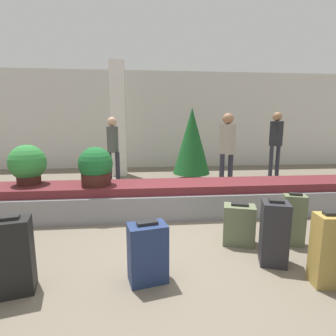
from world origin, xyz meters
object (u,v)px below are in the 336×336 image
suitcase_4 (239,225)px  suitcase_6 (293,220)px  traveler_0 (113,144)px  suitcase_5 (274,233)px  suitcase_3 (11,257)px  potted_plant_1 (96,167)px  pillar (118,120)px  suitcase_1 (327,250)px  suitcase_2 (148,253)px  traveler_1 (276,138)px  traveler_2 (227,145)px  potted_plant_0 (28,164)px  decorated_tree (192,141)px

suitcase_4 → suitcase_6: bearing=10.4°
suitcase_6 → traveler_0: (-2.61, 3.67, 0.67)m
suitcase_5 → suitcase_3: bearing=-155.8°
potted_plant_1 → suitcase_6: bearing=-25.8°
pillar → potted_plant_1: size_ratio=5.16×
pillar → potted_plant_1: pillar is taller
pillar → suitcase_4: 5.18m
traveler_0 → suitcase_1: bearing=42.2°
pillar → suitcase_1: pillar is taller
potted_plant_1 → traveler_0: size_ratio=0.37×
suitcase_2 → traveler_1: bearing=39.4°
suitcase_1 → suitcase_5: size_ratio=1.00×
suitcase_3 → suitcase_4: size_ratio=1.36×
pillar → traveler_2: pillar is taller
suitcase_3 → suitcase_4: suitcase_3 is taller
suitcase_4 → traveler_1: size_ratio=0.30×
suitcase_1 → suitcase_5: 0.52m
traveler_2 → potted_plant_0: bearing=-104.1°
suitcase_1 → traveler_1: bearing=74.9°
suitcase_6 → suitcase_2: bearing=-143.7°
pillar → suitcase_2: (0.70, -5.33, -1.31)m
suitcase_2 → potted_plant_0: potted_plant_0 is taller
potted_plant_0 → potted_plant_1: potted_plant_0 is taller
suitcase_6 → suitcase_3: bearing=-149.5°
traveler_1 → decorated_tree: decorated_tree is taller
suitcase_2 → traveler_1: (3.74, 4.76, 0.81)m
pillar → suitcase_2: pillar is taller
suitcase_6 → traveler_0: bearing=143.8°
suitcase_4 → traveler_2: 2.84m
potted_plant_1 → suitcase_2: bearing=-67.2°
suitcase_3 → suitcase_6: bearing=-1.0°
suitcase_3 → suitcase_4: (2.39, 0.75, -0.10)m
suitcase_2 → suitcase_5: 1.39m
potted_plant_0 → potted_plant_1: bearing=-8.8°
suitcase_1 → potted_plant_0: size_ratio=1.12×
suitcase_3 → suitcase_6: 3.14m
pillar → traveler_2: 3.29m
traveler_1 → potted_plant_1: bearing=103.0°
pillar → suitcase_1: 6.17m
suitcase_5 → traveler_0: size_ratio=0.44×
suitcase_5 → traveler_0: 4.65m
suitcase_2 → traveler_2: 3.88m
suitcase_1 → potted_plant_0: (-3.58, 2.26, 0.51)m
suitcase_2 → traveler_2: bearing=48.5°
suitcase_6 → traveler_0: traveler_0 is taller
potted_plant_0 → potted_plant_1: 1.12m
traveler_1 → traveler_2: bearing=107.5°
potted_plant_0 → traveler_0: traveler_0 is taller
suitcase_1 → suitcase_4: bearing=126.9°
traveler_1 → suitcase_4: bearing=128.1°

